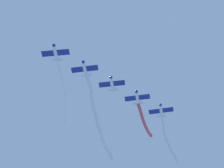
% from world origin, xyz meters
% --- Properties ---
extents(airplane_lead, '(5.00, 6.55, 1.62)m').
position_xyz_m(airplane_lead, '(-0.50, 1.86, 77.69)').
color(airplane_lead, silver).
extents(smoke_trail_lead, '(19.07, 7.65, 1.31)m').
position_xyz_m(smoke_trail_lead, '(11.12, 5.52, 77.80)').
color(smoke_trail_lead, white).
extents(airplane_left_wing, '(4.99, 6.56, 1.62)m').
position_xyz_m(airplane_left_wing, '(6.19, -2.43, 77.94)').
color(airplane_left_wing, silver).
extents(smoke_trail_left_wing, '(30.09, 5.75, 1.93)m').
position_xyz_m(smoke_trail_left_wing, '(22.92, 1.02, 77.29)').
color(smoke_trail_left_wing, white).
extents(airplane_right_wing, '(4.99, 6.56, 1.62)m').
position_xyz_m(airplane_right_wing, '(12.87, -6.72, 78.19)').
color(airplane_right_wing, silver).
extents(airplane_slot, '(4.98, 6.56, 1.62)m').
position_xyz_m(airplane_slot, '(19.55, -11.01, 78.44)').
color(airplane_slot, silver).
extents(smoke_trail_slot, '(15.58, 2.00, 3.33)m').
position_xyz_m(smoke_trail_slot, '(29.16, -9.74, 79.58)').
color(smoke_trail_slot, '#DB4C4C').
extents(airplane_trail, '(4.97, 6.56, 1.62)m').
position_xyz_m(airplane_trail, '(26.24, -15.29, 78.69)').
color(airplane_trail, silver).
extents(smoke_trail_trail, '(19.81, 2.19, 1.21)m').
position_xyz_m(smoke_trail_trail, '(37.99, -13.83, 78.67)').
color(smoke_trail_trail, white).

